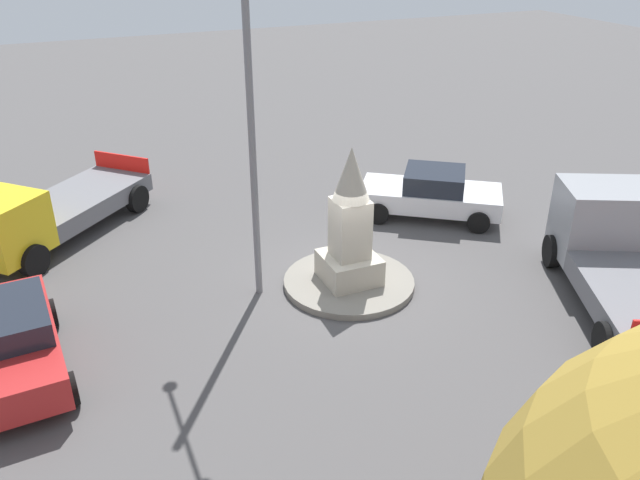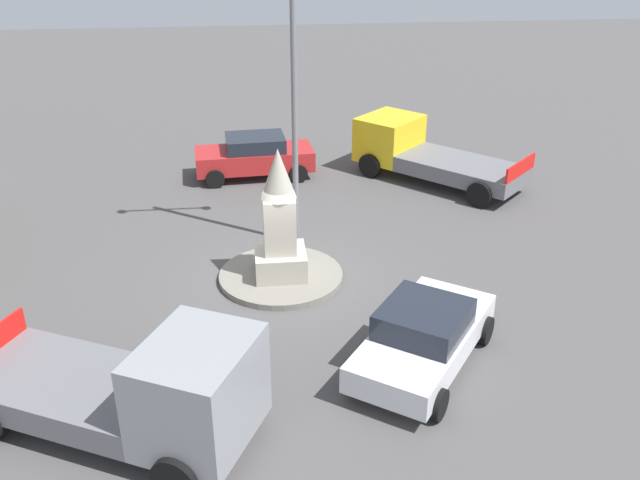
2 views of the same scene
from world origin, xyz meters
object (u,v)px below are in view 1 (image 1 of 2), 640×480
object	(u,v)px
monument	(350,226)
truck_yellow_parked_left	(39,214)
truck_grey_approaching	(617,253)
car_white_waiting	(431,193)
car_red_parked_right	(11,340)
streetlamp	(250,91)

from	to	relation	value
monument	truck_yellow_parked_left	bearing A→B (deg)	51.76
monument	truck_grey_approaching	size ratio (longest dim) A/B	0.57
monument	car_white_waiting	size ratio (longest dim) A/B	0.77
truck_grey_approaching	monument	bearing A→B (deg)	64.07
car_red_parked_right	streetlamp	bearing A→B (deg)	-79.04
streetlamp	car_red_parked_right	xyz separation A→B (m)	(-1.05, 5.40, -4.10)
truck_yellow_parked_left	truck_grey_approaching	distance (m)	14.87
car_white_waiting	car_red_parked_right	distance (m)	12.02
monument	car_red_parked_right	world-z (taller)	monument
car_red_parked_right	truck_grey_approaching	distance (m)	13.40
monument	car_white_waiting	xyz separation A→B (m)	(2.76, -4.05, -0.87)
streetlamp	car_red_parked_right	world-z (taller)	streetlamp
truck_grey_approaching	truck_yellow_parked_left	bearing A→B (deg)	56.95
monument	car_white_waiting	bearing A→B (deg)	-55.77
streetlamp	car_white_waiting	bearing A→B (deg)	-70.55
car_red_parked_right	car_white_waiting	bearing A→B (deg)	-74.42
car_white_waiting	truck_yellow_parked_left	distance (m)	11.15
streetlamp	truck_grey_approaching	distance (m)	9.31
streetlamp	truck_yellow_parked_left	xyz separation A→B (m)	(4.78, 4.66, -3.95)
car_red_parked_right	truck_yellow_parked_left	distance (m)	5.87
car_red_parked_right	truck_grey_approaching	bearing A→B (deg)	-99.83
streetlamp	truck_yellow_parked_left	bearing A→B (deg)	44.27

